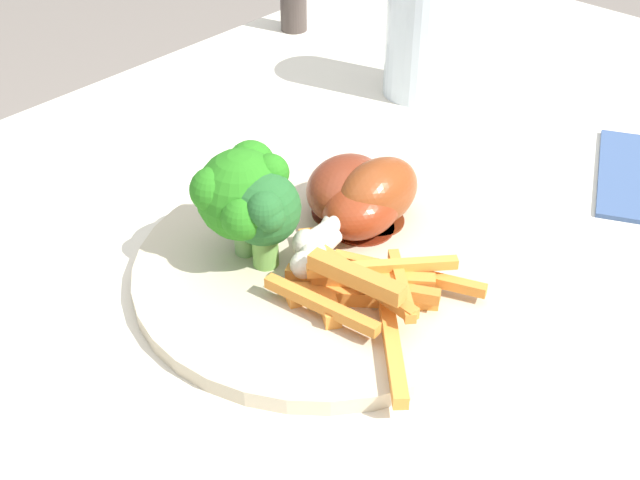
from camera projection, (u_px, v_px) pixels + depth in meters
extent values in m
cube|color=silver|center=(268.00, 293.00, 0.61)|extent=(1.27, 0.70, 0.03)
cylinder|color=#ACA695|center=(406.00, 226.00, 1.33)|extent=(0.06, 0.06, 0.73)
cylinder|color=beige|center=(320.00, 270.00, 0.60)|extent=(0.26, 0.26, 0.01)
cylinder|color=#78B44F|center=(271.00, 246.00, 0.58)|extent=(0.02, 0.02, 0.03)
sphere|color=#25612A|center=(270.00, 206.00, 0.57)|extent=(0.05, 0.05, 0.05)
sphere|color=#25612A|center=(246.00, 196.00, 0.57)|extent=(0.03, 0.03, 0.03)
sphere|color=#25612A|center=(270.00, 217.00, 0.54)|extent=(0.02, 0.02, 0.02)
sphere|color=#25612A|center=(259.00, 210.00, 0.55)|extent=(0.02, 0.02, 0.02)
sphere|color=#25612A|center=(249.00, 186.00, 0.57)|extent=(0.02, 0.02, 0.02)
sphere|color=#25612A|center=(265.00, 209.00, 0.54)|extent=(0.02, 0.02, 0.02)
sphere|color=#25612A|center=(244.00, 200.00, 0.58)|extent=(0.02, 0.02, 0.02)
cylinder|color=#79AC5E|center=(242.00, 239.00, 0.59)|extent=(0.02, 0.02, 0.02)
sphere|color=#297D1B|center=(239.00, 196.00, 0.57)|extent=(0.06, 0.06, 0.06)
sphere|color=#297D1B|center=(251.00, 165.00, 0.58)|extent=(0.03, 0.03, 0.03)
sphere|color=#297D1B|center=(242.00, 217.00, 0.55)|extent=(0.03, 0.03, 0.03)
sphere|color=#297D1B|center=(259.00, 173.00, 0.58)|extent=(0.02, 0.02, 0.02)
sphere|color=#297D1B|center=(213.00, 190.00, 0.56)|extent=(0.03, 0.03, 0.03)
sphere|color=#297D1B|center=(271.00, 172.00, 0.57)|extent=(0.03, 0.03, 0.03)
sphere|color=#297D1B|center=(266.00, 191.00, 0.58)|extent=(0.03, 0.03, 0.03)
cube|color=orange|center=(363.00, 296.00, 0.55)|extent=(0.07, 0.08, 0.01)
cube|color=orange|center=(362.00, 284.00, 0.55)|extent=(0.05, 0.10, 0.01)
cube|color=#F99B3B|center=(383.00, 267.00, 0.55)|extent=(0.08, 0.07, 0.01)
cube|color=orange|center=(373.00, 280.00, 0.55)|extent=(0.06, 0.07, 0.01)
cube|color=orange|center=(321.00, 305.00, 0.54)|extent=(0.02, 0.09, 0.01)
cube|color=orange|center=(402.00, 285.00, 0.54)|extent=(0.05, 0.05, 0.01)
cube|color=orange|center=(408.00, 273.00, 0.57)|extent=(0.05, 0.10, 0.01)
cube|color=orange|center=(360.00, 278.00, 0.55)|extent=(0.02, 0.10, 0.01)
cube|color=#F59539|center=(359.00, 282.00, 0.57)|extent=(0.09, 0.06, 0.01)
cube|color=orange|center=(392.00, 343.00, 0.52)|extent=(0.08, 0.08, 0.01)
cube|color=#F8963A|center=(319.00, 276.00, 0.57)|extent=(0.07, 0.09, 0.01)
cube|color=orange|center=(358.00, 275.00, 0.53)|extent=(0.02, 0.07, 0.01)
cylinder|color=#60240F|center=(376.00, 220.00, 0.63)|extent=(0.04, 0.04, 0.00)
ellipsoid|color=brown|center=(377.00, 193.00, 0.62)|extent=(0.08, 0.05, 0.05)
cylinder|color=beige|center=(323.00, 232.00, 0.58)|extent=(0.04, 0.01, 0.01)
sphere|color=silver|center=(306.00, 243.00, 0.57)|extent=(0.02, 0.02, 0.02)
cylinder|color=#561C0F|center=(347.00, 212.00, 0.64)|extent=(0.05, 0.05, 0.00)
ellipsoid|color=maroon|center=(348.00, 189.00, 0.63)|extent=(0.09, 0.09, 0.04)
cylinder|color=beige|center=(323.00, 237.00, 0.58)|extent=(0.04, 0.03, 0.01)
sphere|color=silver|center=(313.00, 255.00, 0.57)|extent=(0.02, 0.02, 0.02)
cylinder|color=#611D0D|center=(362.00, 227.00, 0.63)|extent=(0.05, 0.05, 0.00)
ellipsoid|color=maroon|center=(363.00, 205.00, 0.61)|extent=(0.08, 0.07, 0.04)
cylinder|color=beige|center=(321.00, 249.00, 0.57)|extent=(0.04, 0.02, 0.01)
sphere|color=silver|center=(306.00, 264.00, 0.56)|extent=(0.02, 0.02, 0.02)
cylinder|color=silver|center=(422.00, 26.00, 0.79)|extent=(0.07, 0.07, 0.14)
cylinder|color=#423833|center=(293.00, 2.00, 0.94)|extent=(0.03, 0.03, 0.06)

